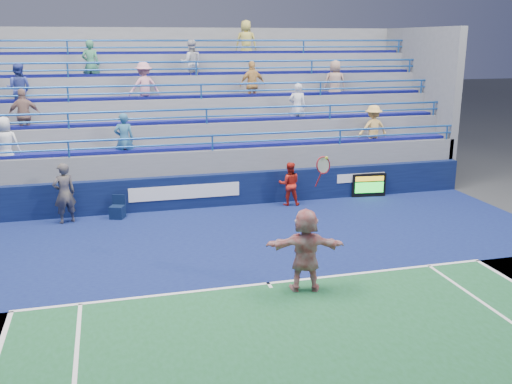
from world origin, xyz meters
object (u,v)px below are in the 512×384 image
object	(u,v)px
judge_chair	(117,211)
tennis_player	(306,250)
line_judge	(64,193)
ball_girl	(289,184)
serve_speed_board	(369,185)

from	to	relation	value
judge_chair	tennis_player	world-z (taller)	tennis_player
tennis_player	line_judge	distance (m)	8.33
ball_girl	serve_speed_board	bearing A→B (deg)	-161.46
judge_chair	ball_girl	size ratio (longest dim) A/B	0.49
serve_speed_board	judge_chair	size ratio (longest dim) A/B	1.69
line_judge	tennis_player	bearing A→B (deg)	106.87
serve_speed_board	tennis_player	bearing A→B (deg)	-125.21
line_judge	judge_chair	bearing A→B (deg)	159.60
judge_chair	line_judge	distance (m)	1.66
tennis_player	ball_girl	xyz separation A→B (m)	(1.74, 6.48, -0.21)
line_judge	ball_girl	xyz separation A→B (m)	(7.12, 0.12, -0.20)
line_judge	ball_girl	distance (m)	7.12
tennis_player	serve_speed_board	bearing A→B (deg)	54.79
judge_chair	ball_girl	bearing A→B (deg)	0.45
ball_girl	tennis_player	bearing A→B (deg)	88.17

